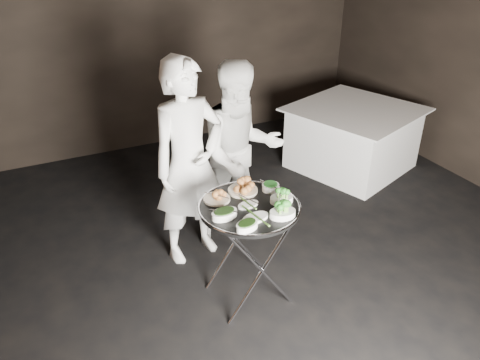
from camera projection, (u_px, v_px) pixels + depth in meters
name	position (u px, v px, depth m)	size (l,w,h in m)	color
floor	(281.00, 327.00, 3.40)	(6.00, 7.00, 0.05)	black
wall_back	(133.00, 26.00, 5.44)	(6.00, 0.05, 3.00)	black
tray_stand	(249.00, 248.00, 3.45)	(0.55, 0.46, 0.80)	silver
serving_tray	(249.00, 207.00, 3.27)	(0.72, 0.72, 0.04)	black
potato_plate_a	(217.00, 196.00, 3.33)	(0.19, 0.19, 0.07)	beige
potato_plate_b	(243.00, 187.00, 3.43)	(0.23, 0.23, 0.08)	beige
greens_bowl	(271.00, 186.00, 3.45)	(0.13, 0.13, 0.07)	white
asparagus_plate_a	(248.00, 204.00, 3.26)	(0.17, 0.11, 0.03)	white
asparagus_plate_b	(255.00, 217.00, 3.12)	(0.21, 0.14, 0.04)	white
spinach_bowl_a	(224.00, 213.00, 3.13)	(0.19, 0.13, 0.08)	white
spinach_bowl_b	(247.00, 225.00, 3.01)	(0.19, 0.14, 0.07)	white
broccoli_bowl_a	(282.00, 198.00, 3.30)	(0.18, 0.15, 0.07)	white
broccoli_bowl_b	(283.00, 212.00, 3.14)	(0.20, 0.15, 0.07)	white
serving_utensils	(247.00, 195.00, 3.31)	(0.58, 0.43, 0.01)	silver
waiter_left	(189.00, 164.00, 3.73)	(0.63, 0.41, 1.73)	white
waiter_right	(241.00, 153.00, 4.05)	(0.78, 0.61, 1.61)	white
dining_table	(352.00, 138.00, 5.42)	(1.27, 1.27, 0.73)	white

